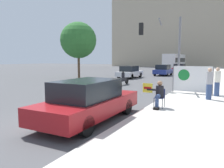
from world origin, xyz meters
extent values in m
plane|color=#4F4F51|center=(0.00, 0.00, 0.00)|extent=(160.00, 160.00, 0.00)
cube|color=beige|center=(4.38, 15.00, 0.07)|extent=(4.40, 90.00, 0.15)
cube|color=tan|center=(-2.00, 63.52, 17.78)|extent=(52.00, 12.00, 35.56)
cylinder|color=#474C56|center=(2.56, 3.26, 0.36)|extent=(0.03, 0.03, 0.42)
cylinder|color=#474C56|center=(2.93, 3.26, 0.36)|extent=(0.03, 0.03, 0.42)
cylinder|color=#474C56|center=(2.56, 3.63, 0.36)|extent=(0.03, 0.03, 0.42)
cylinder|color=#474C56|center=(2.93, 3.63, 0.36)|extent=(0.03, 0.03, 0.42)
cube|color=navy|center=(2.75, 3.45, 0.58)|extent=(0.40, 0.40, 0.02)
cube|color=navy|center=(2.75, 3.64, 0.78)|extent=(0.40, 0.02, 0.38)
cylinder|color=#334775|center=(2.75, 3.29, 0.68)|extent=(0.18, 0.42, 0.18)
cylinder|color=#334775|center=(2.75, 3.08, 0.36)|extent=(0.16, 0.16, 0.42)
cube|color=black|center=(2.75, 3.02, 0.20)|extent=(0.20, 0.28, 0.10)
cylinder|color=black|center=(2.75, 3.48, 0.85)|extent=(0.34, 0.34, 0.52)
sphere|color=#936B4C|center=(2.75, 3.48, 1.22)|extent=(0.22, 0.22, 0.22)
cylinder|color=black|center=(2.42, 3.40, 0.93)|extent=(0.45, 0.09, 0.09)
cube|color=yellow|center=(2.22, 3.40, 0.99)|extent=(0.45, 0.02, 0.42)
cube|color=#AD1414|center=(2.22, 3.38, 0.99)|extent=(0.34, 0.01, 0.10)
cylinder|color=#334775|center=(4.54, 6.58, 0.55)|extent=(0.28, 0.28, 0.82)
cylinder|color=#9E9EA3|center=(4.54, 6.58, 1.28)|extent=(0.34, 0.34, 0.65)
sphere|color=tan|center=(4.54, 6.58, 1.71)|extent=(0.21, 0.21, 0.21)
cylinder|color=#334775|center=(4.87, 7.95, 0.55)|extent=(0.28, 0.28, 0.81)
cylinder|color=silver|center=(4.87, 7.95, 1.27)|extent=(0.34, 0.34, 0.64)
sphere|color=tan|center=(4.87, 7.95, 1.70)|extent=(0.21, 0.21, 0.21)
cylinder|color=slate|center=(2.28, 8.37, 0.99)|extent=(0.06, 0.06, 1.69)
cylinder|color=slate|center=(4.62, 8.37, 0.99)|extent=(0.06, 0.06, 1.69)
cube|color=white|center=(3.45, 8.37, 1.04)|extent=(2.33, 0.02, 1.59)
cylinder|color=#197A33|center=(2.94, 8.35, 1.28)|extent=(0.70, 0.01, 0.70)
cylinder|color=slate|center=(2.35, 9.70, 2.64)|extent=(0.16, 0.16, 4.99)
cylinder|color=slate|center=(1.06, 9.42, 4.83)|extent=(0.68, 2.62, 0.11)
cube|color=black|center=(-0.24, 9.13, 4.41)|extent=(0.36, 0.36, 0.84)
sphere|color=green|center=(-0.24, 9.13, 4.13)|extent=(0.18, 0.18, 0.18)
cube|color=maroon|center=(0.89, 0.74, 0.56)|extent=(1.88, 4.79, 0.58)
cube|color=black|center=(0.89, 0.55, 1.19)|extent=(1.61, 2.49, 0.67)
cylinder|color=black|center=(0.06, 2.23, 0.32)|extent=(0.22, 0.64, 0.64)
cylinder|color=black|center=(1.72, 2.23, 0.32)|extent=(0.22, 0.64, 0.64)
cylinder|color=black|center=(0.06, -0.74, 0.32)|extent=(0.22, 0.64, 0.64)
cylinder|color=black|center=(1.72, -0.74, 0.32)|extent=(0.22, 0.64, 0.64)
cube|color=silver|center=(-5.01, 18.40, 0.54)|extent=(1.81, 4.51, 0.55)
cube|color=black|center=(-5.01, 18.22, 1.14)|extent=(1.56, 2.34, 0.64)
cylinder|color=black|center=(-5.81, 19.80, 0.32)|extent=(0.22, 0.64, 0.64)
cylinder|color=black|center=(-4.22, 19.80, 0.32)|extent=(0.22, 0.64, 0.64)
cylinder|color=black|center=(-5.81, 17.01, 0.32)|extent=(0.22, 0.64, 0.64)
cylinder|color=black|center=(-4.22, 17.01, 0.32)|extent=(0.22, 0.64, 0.64)
cube|color=navy|center=(-2.48, 24.33, 0.56)|extent=(1.84, 4.24, 0.57)
cube|color=black|center=(-2.48, 24.16, 1.18)|extent=(1.58, 2.20, 0.66)
cylinder|color=black|center=(-3.29, 25.65, 0.32)|extent=(0.22, 0.64, 0.64)
cylinder|color=black|center=(-1.67, 25.65, 0.32)|extent=(0.22, 0.64, 0.64)
cylinder|color=black|center=(-3.29, 23.02, 0.32)|extent=(0.22, 0.64, 0.64)
cylinder|color=black|center=(-1.67, 23.02, 0.32)|extent=(0.22, 0.64, 0.64)
cube|color=maroon|center=(-1.83, 32.92, 0.55)|extent=(1.84, 4.69, 0.55)
cube|color=black|center=(-1.83, 32.73, 1.15)|extent=(1.59, 2.44, 0.65)
cylinder|color=black|center=(-2.64, 34.37, 0.32)|extent=(0.22, 0.64, 0.64)
cylinder|color=black|center=(-1.02, 34.37, 0.32)|extent=(0.22, 0.64, 0.64)
cylinder|color=black|center=(-2.64, 31.46, 0.32)|extent=(0.22, 0.64, 0.64)
cylinder|color=black|center=(-1.02, 31.46, 0.32)|extent=(0.22, 0.64, 0.64)
cube|color=silver|center=(-4.87, 43.16, 1.88)|extent=(2.58, 11.65, 2.87)
cube|color=black|center=(-4.87, 43.16, 2.05)|extent=(2.60, 11.07, 0.93)
cylinder|color=black|center=(-6.01, 46.77, 0.52)|extent=(0.30, 1.04, 1.04)
cylinder|color=black|center=(-3.73, 46.77, 0.52)|extent=(0.30, 1.04, 1.04)
cylinder|color=black|center=(-6.01, 39.55, 0.52)|extent=(0.30, 1.04, 1.04)
cylinder|color=black|center=(-3.73, 39.55, 0.52)|extent=(0.30, 1.04, 1.04)
cube|color=black|center=(-2.75, 11.61, 0.48)|extent=(0.24, 0.92, 0.32)
cylinder|color=black|center=(-2.75, 11.56, 0.80)|extent=(0.28, 0.28, 0.51)
sphere|color=black|center=(-2.75, 11.56, 1.06)|extent=(0.24, 0.24, 0.24)
cylinder|color=black|center=(-2.75, 12.37, 0.30)|extent=(0.10, 0.60, 0.60)
cylinder|color=black|center=(-2.75, 10.84, 0.30)|extent=(0.10, 0.60, 0.60)
cylinder|color=brown|center=(-10.27, 15.28, 1.50)|extent=(0.28, 0.28, 3.00)
sphere|color=#2D6B2D|center=(-10.27, 15.28, 4.48)|extent=(4.22, 4.22, 4.22)
camera|label=1|loc=(5.29, -5.91, 2.28)|focal=35.00mm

